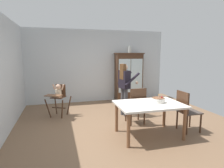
# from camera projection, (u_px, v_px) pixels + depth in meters

# --- Properties ---
(ground_plane) EXTENTS (6.24, 6.24, 0.00)m
(ground_plane) POSITION_uv_depth(u_px,v_px,m) (118.00, 124.00, 4.96)
(ground_plane) COLOR brown
(wall_back) EXTENTS (5.32, 0.06, 2.70)m
(wall_back) POSITION_uv_depth(u_px,v_px,m) (98.00, 66.00, 7.25)
(wall_back) COLOR silver
(wall_back) RESTS_ON ground_plane
(wall_left) EXTENTS (0.06, 5.32, 2.70)m
(wall_left) POSITION_uv_depth(u_px,v_px,m) (1.00, 76.00, 4.03)
(wall_left) COLOR silver
(wall_left) RESTS_ON ground_plane
(china_cabinet) EXTENTS (1.09, 0.48, 1.85)m
(china_cabinet) POSITION_uv_depth(u_px,v_px,m) (129.00, 77.00, 7.38)
(china_cabinet) COLOR #422819
(china_cabinet) RESTS_ON ground_plane
(ceramic_vase) EXTENTS (0.13, 0.13, 0.27)m
(ceramic_vase) POSITION_uv_depth(u_px,v_px,m) (130.00, 50.00, 7.23)
(ceramic_vase) COLOR #B2B7B2
(ceramic_vase) RESTS_ON china_cabinet
(high_chair_with_toddler) EXTENTS (0.78, 0.84, 0.95)m
(high_chair_with_toddler) POSITION_uv_depth(u_px,v_px,m) (58.00, 94.00, 5.49)
(high_chair_with_toddler) COLOR #422819
(high_chair_with_toddler) RESTS_ON ground_plane
(adult_person) EXTENTS (0.59, 0.58, 1.53)m
(adult_person) POSITION_uv_depth(u_px,v_px,m) (125.00, 83.00, 5.51)
(adult_person) COLOR #47474C
(adult_person) RESTS_ON ground_plane
(dining_table) EXTENTS (1.45, 1.02, 0.74)m
(dining_table) POSITION_uv_depth(u_px,v_px,m) (149.00, 107.00, 4.17)
(dining_table) COLOR silver
(dining_table) RESTS_ON ground_plane
(birthday_cake) EXTENTS (0.28, 0.28, 0.19)m
(birthday_cake) POSITION_uv_depth(u_px,v_px,m) (158.00, 100.00, 4.23)
(birthday_cake) COLOR white
(birthday_cake) RESTS_ON dining_table
(dining_chair_far_side) EXTENTS (0.45, 0.45, 0.96)m
(dining_chair_far_side) POSITION_uv_depth(u_px,v_px,m) (137.00, 103.00, 4.86)
(dining_chair_far_side) COLOR #422819
(dining_chair_far_side) RESTS_ON ground_plane
(dining_chair_right_end) EXTENTS (0.44, 0.44, 0.96)m
(dining_chair_right_end) POSITION_uv_depth(u_px,v_px,m) (186.00, 108.00, 4.42)
(dining_chair_right_end) COLOR #422819
(dining_chair_right_end) RESTS_ON ground_plane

